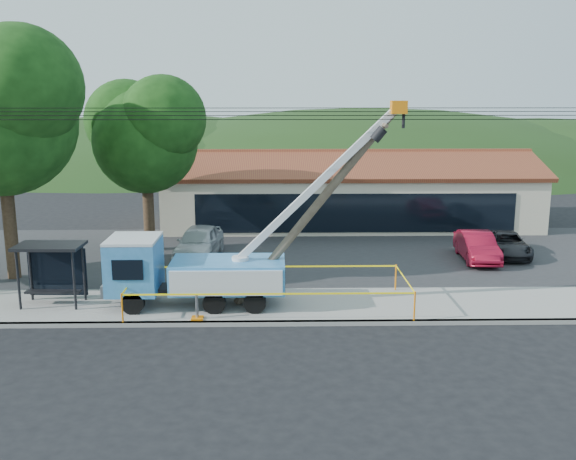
# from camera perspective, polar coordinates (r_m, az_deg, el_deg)

# --- Properties ---
(ground) EXTENTS (120.00, 120.00, 0.00)m
(ground) POSITION_cam_1_polar(r_m,az_deg,el_deg) (20.96, 0.35, -10.48)
(ground) COLOR black
(ground) RESTS_ON ground
(curb) EXTENTS (60.00, 0.25, 0.15)m
(curb) POSITION_cam_1_polar(r_m,az_deg,el_deg) (22.89, 0.22, -8.29)
(curb) COLOR gray
(curb) RESTS_ON ground
(sidewalk) EXTENTS (60.00, 4.00, 0.15)m
(sidewalk) POSITION_cam_1_polar(r_m,az_deg,el_deg) (24.68, 0.11, -6.75)
(sidewalk) COLOR gray
(sidewalk) RESTS_ON ground
(parking_lot) EXTENTS (60.00, 12.00, 0.10)m
(parking_lot) POSITION_cam_1_polar(r_m,az_deg,el_deg) (32.36, -0.19, -2.21)
(parking_lot) COLOR #28282B
(parking_lot) RESTS_ON ground
(strip_mall) EXTENTS (22.50, 8.53, 4.67)m
(strip_mall) POSITION_cam_1_polar(r_m,az_deg,el_deg) (40.07, 5.35, 3.19)
(strip_mall) COLOR beige
(strip_mall) RESTS_ON ground
(tree_lot) EXTENTS (6.30, 5.60, 8.94)m
(tree_lot) POSITION_cam_1_polar(r_m,az_deg,el_deg) (33.05, -12.60, 8.63)
(tree_lot) COLOR #332316
(tree_lot) RESTS_ON ground
(hill_west) EXTENTS (78.40, 56.00, 28.00)m
(hill_west) POSITION_cam_1_polar(r_m,az_deg,el_deg) (76.18, -12.15, 5.77)
(hill_west) COLOR #1F3814
(hill_west) RESTS_ON ground
(hill_center) EXTENTS (89.60, 64.00, 32.00)m
(hill_center) POSITION_cam_1_polar(r_m,az_deg,el_deg) (75.52, 6.91, 5.89)
(hill_center) COLOR #1F3814
(hill_center) RESTS_ON ground
(hill_east) EXTENTS (72.80, 52.00, 26.00)m
(hill_east) POSITION_cam_1_polar(r_m,az_deg,el_deg) (80.77, 21.18, 5.57)
(hill_east) COLOR #1F3814
(hill_east) RESTS_ON ground
(utility_truck) EXTENTS (11.03, 3.56, 7.64)m
(utility_truck) POSITION_cam_1_polar(r_m,az_deg,el_deg) (24.41, -8.44, -3.44)
(utility_truck) COLOR black
(utility_truck) RESTS_ON ground
(leaning_pole) EXTENTS (6.16, 1.85, 7.60)m
(leaning_pole) POSITION_cam_1_polar(r_m,az_deg,el_deg) (23.86, 3.16, 2.91)
(leaning_pole) COLOR brown
(leaning_pole) RESTS_ON ground
(bus_shelter) EXTENTS (2.48, 1.57, 2.36)m
(bus_shelter) POSITION_cam_1_polar(r_m,az_deg,el_deg) (25.85, -20.23, -2.49)
(bus_shelter) COLOR black
(bus_shelter) RESTS_ON ground
(caution_tape) EXTENTS (10.33, 3.67, 1.06)m
(caution_tape) POSITION_cam_1_polar(r_m,az_deg,el_deg) (24.31, -1.66, -4.93)
(caution_tape) COLOR orange
(caution_tape) RESTS_ON ground
(car_silver) EXTENTS (2.36, 4.85, 1.59)m
(car_silver) POSITION_cam_1_polar(r_m,az_deg,el_deg) (31.84, -7.88, -2.66)
(car_silver) COLOR silver
(car_silver) RESTS_ON ground
(car_red) EXTENTS (1.69, 4.23, 1.37)m
(car_red) POSITION_cam_1_polar(r_m,az_deg,el_deg) (32.47, 16.37, -2.75)
(car_red) COLOR maroon
(car_red) RESTS_ON ground
(car_dark) EXTENTS (2.43, 4.40, 1.16)m
(car_dark) POSITION_cam_1_polar(r_m,az_deg,el_deg) (33.89, 18.73, -2.29)
(car_dark) COLOR black
(car_dark) RESTS_ON ground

